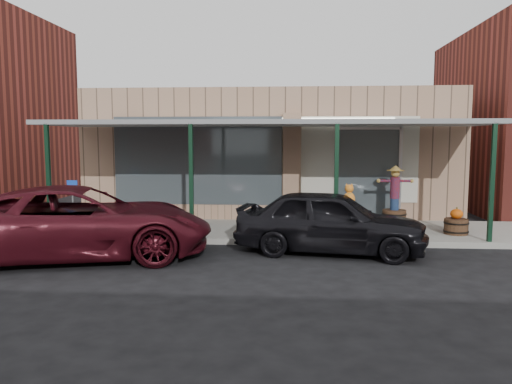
# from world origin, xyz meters

# --- Properties ---
(ground) EXTENTS (120.00, 120.00, 0.00)m
(ground) POSITION_xyz_m (0.00, 0.00, 0.00)
(ground) COLOR black
(ground) RESTS_ON ground
(sidewalk) EXTENTS (40.00, 3.20, 0.15)m
(sidewalk) POSITION_xyz_m (0.00, 3.60, 0.07)
(sidewalk) COLOR gray
(sidewalk) RESTS_ON ground
(storefront) EXTENTS (12.00, 6.25, 4.20)m
(storefront) POSITION_xyz_m (-0.00, 8.16, 2.09)
(storefront) COLOR #97745D
(storefront) RESTS_ON ground
(awning) EXTENTS (12.00, 3.00, 3.04)m
(awning) POSITION_xyz_m (0.00, 3.56, 3.01)
(awning) COLOR gray
(awning) RESTS_ON ground
(block_buildings_near) EXTENTS (61.00, 8.00, 8.00)m
(block_buildings_near) POSITION_xyz_m (2.01, 9.20, 3.77)
(block_buildings_near) COLOR maroon
(block_buildings_near) RESTS_ON ground
(barrel_scarecrow) EXTENTS (1.02, 0.84, 1.73)m
(barrel_scarecrow) POSITION_xyz_m (3.65, 4.31, 0.73)
(barrel_scarecrow) COLOR #513020
(barrel_scarecrow) RESTS_ON sidewalk
(barrel_pumpkin) EXTENTS (0.79, 0.79, 0.71)m
(barrel_pumpkin) POSITION_xyz_m (5.00, 3.07, 0.40)
(barrel_pumpkin) COLOR #513020
(barrel_pumpkin) RESTS_ON sidewalk
(handicap_sign) EXTENTS (0.29, 0.05, 1.40)m
(handicap_sign) POSITION_xyz_m (-5.00, 2.40, 1.05)
(handicap_sign) COLOR gray
(handicap_sign) RESTS_ON sidewalk
(parked_sedan) EXTENTS (4.56, 2.41, 1.55)m
(parked_sedan) POSITION_xyz_m (1.61, 1.32, 0.74)
(parked_sedan) COLOR black
(parked_sedan) RESTS_ON ground
(car_maroon) EXTENTS (6.26, 4.04, 1.61)m
(car_maroon) POSITION_xyz_m (-3.95, 0.42, 0.80)
(car_maroon) COLOR #420D16
(car_maroon) RESTS_ON ground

